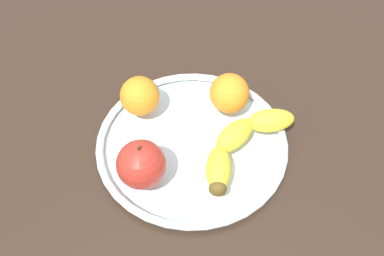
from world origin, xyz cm
name	(u,v)px	position (x,y,z in cm)	size (l,w,h in cm)	color
ground_plane	(192,154)	(0.00, 0.00, -2.00)	(127.95, 127.95, 4.00)	#302218
fruit_bowl	(192,143)	(0.00, 0.00, 0.92)	(30.26, 30.26, 1.80)	silver
banana	(241,143)	(-1.48, 7.48, 3.63)	(19.94, 11.10, 3.67)	yellow
apple	(141,164)	(9.42, -3.43, 5.39)	(7.17, 7.17, 7.97)	#B22C20
orange_center	(229,93)	(-8.87, 2.41, 5.04)	(6.48, 6.48, 6.48)	orange
orange_back_left	(140,96)	(-2.16, -10.30, 5.00)	(6.41, 6.41, 6.41)	orange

